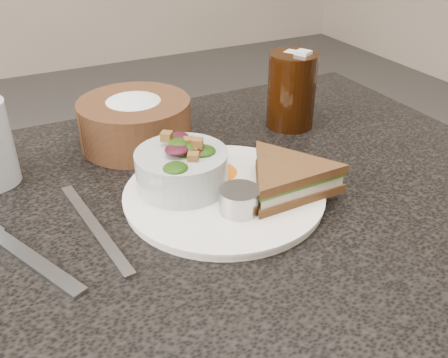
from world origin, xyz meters
name	(u,v)px	position (x,y,z in m)	size (l,w,h in m)	color
dinner_plate	(224,195)	(0.05, 0.00, 0.76)	(0.26, 0.26, 0.01)	white
sandwich	(287,178)	(0.12, -0.04, 0.78)	(0.15, 0.15, 0.04)	#4E331B
salad_bowl	(182,163)	(0.00, 0.03, 0.80)	(0.12, 0.12, 0.07)	#A8B0AC
dressing_ramekin	(239,200)	(0.04, -0.05, 0.78)	(0.05, 0.05, 0.03)	#A3A3A3
orange_wedge	(214,164)	(0.06, 0.05, 0.78)	(0.07, 0.07, 0.03)	orange
fork	(30,258)	(-0.20, -0.02, 0.75)	(0.02, 0.18, 0.00)	gray
knife	(95,227)	(-0.12, 0.01, 0.75)	(0.01, 0.21, 0.00)	#A2A4A8
bread_basket	(135,115)	(0.00, 0.21, 0.80)	(0.18, 0.18, 0.10)	brown
cola_glass	(292,87)	(0.25, 0.16, 0.82)	(0.08, 0.08, 0.14)	black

